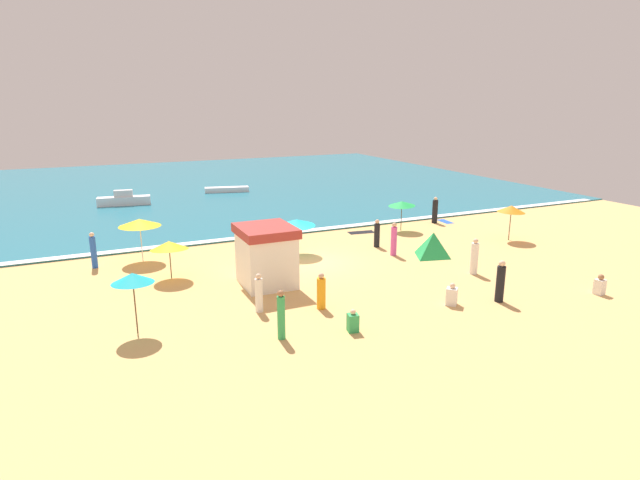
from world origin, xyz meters
TOP-DOWN VIEW (x-y plane):
  - ground_plane at (0.00, 0.00)m, footprint 60.00×60.00m
  - ocean_water at (0.00, 28.00)m, footprint 60.00×44.00m
  - wave_breaker_foam at (0.00, 6.30)m, footprint 57.00×0.70m
  - lifeguard_cabana at (-3.42, -2.17)m, footprint 2.45×2.77m
  - beach_umbrella_0 at (-9.52, -5.16)m, footprint 1.94×1.95m
  - beach_umbrella_1 at (-7.32, 0.58)m, footprint 1.96×1.99m
  - beach_umbrella_2 at (8.10, 4.08)m, footprint 2.24×2.23m
  - beach_umbrella_3 at (-0.21, 1.93)m, footprint 2.94×2.94m
  - beach_umbrella_4 at (-8.22, 4.19)m, footprint 3.00×3.00m
  - beach_umbrella_5 at (12.75, -0.80)m, footprint 2.03×2.02m
  - beach_tent at (6.43, -1.61)m, footprint 2.49×2.31m
  - beachgoer_0 at (9.50, -9.58)m, footprint 0.43×0.43m
  - beachgoer_1 at (-2.36, -5.88)m, footprint 0.39×0.39m
  - beachgoer_2 at (-10.59, 3.94)m, footprint 0.42×0.42m
  - beachgoer_3 at (4.54, -0.58)m, footprint 0.42×0.42m
  - beachgoer_4 at (-2.24, -8.39)m, footprint 0.46×0.46m
  - beachgoer_5 at (4.57, 1.28)m, footprint 0.43×0.43m
  - beachgoer_6 at (2.77, -7.82)m, footprint 0.62×0.62m
  - beachgoer_7 at (4.86, -8.37)m, footprint 0.37×0.37m
  - beachgoer_8 at (11.45, 4.94)m, footprint 0.39×0.39m
  - beachgoer_9 at (6.37, -5.00)m, footprint 0.52×0.52m
  - beachgoer_10 at (-4.85, -7.84)m, footprint 0.40×0.40m
  - beachgoer_11 at (-4.78, -5.11)m, footprint 0.32×0.32m
  - beach_towel_0 at (5.45, 4.67)m, footprint 1.79×0.98m
  - beach_towel_1 at (12.39, 4.94)m, footprint 0.73×1.44m
  - small_boat_0 at (1.49, 23.07)m, footprint 4.10×1.77m
  - small_boat_1 at (-7.72, 20.39)m, footprint 4.16×1.49m

SIDE VIEW (x-z plane):
  - ground_plane at x=0.00m, z-range 0.00..0.00m
  - beach_towel_1 at x=12.39m, z-range 0.00..0.01m
  - beach_towel_0 at x=5.45m, z-range 0.00..0.01m
  - ocean_water at x=0.00m, z-range 0.00..0.10m
  - wave_breaker_foam at x=0.00m, z-range 0.10..0.11m
  - small_boat_0 at x=1.49m, z-range 0.10..0.55m
  - beachgoer_4 at x=-2.24m, z-range -0.06..0.82m
  - beachgoer_0 at x=9.50m, z-range -0.06..0.87m
  - beachgoer_6 at x=2.77m, z-range -0.07..0.90m
  - small_boat_1 at x=-7.72m, z-range -0.08..1.14m
  - beach_tent at x=6.43m, z-range 0.00..1.33m
  - beachgoer_1 at x=-2.36m, z-range -0.06..1.49m
  - beachgoer_11 at x=-4.78m, z-range -0.04..1.58m
  - beachgoer_5 at x=4.57m, z-range -0.04..1.60m
  - beachgoer_9 at x=6.37m, z-range -0.06..1.75m
  - beachgoer_8 at x=11.45m, z-range -0.06..1.78m
  - beachgoer_7 at x=4.86m, z-range -0.05..1.79m
  - beachgoer_3 at x=4.54m, z-range -0.04..1.81m
  - beachgoer_10 at x=-4.85m, z-range -0.03..1.82m
  - beachgoer_2 at x=-10.59m, z-range -0.03..1.84m
  - lifeguard_cabana at x=-3.42m, z-range 0.03..2.82m
  - beach_umbrella_1 at x=-7.32m, z-range 0.69..2.63m
  - beach_umbrella_2 at x=8.10m, z-range 0.79..2.79m
  - beach_umbrella_3 at x=-0.21m, z-range 0.78..2.80m
  - beach_umbrella_5 at x=12.75m, z-range 0.85..3.03m
  - beach_umbrella_4 at x=-8.22m, z-range 0.94..3.24m
  - beach_umbrella_0 at x=-9.52m, z-range 0.96..3.32m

